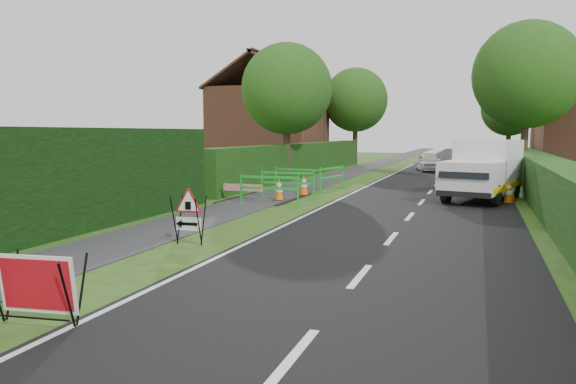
# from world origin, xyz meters

# --- Properties ---
(ground) EXTENTS (120.00, 120.00, 0.00)m
(ground) POSITION_xyz_m (0.00, 0.00, 0.00)
(ground) COLOR #294C15
(ground) RESTS_ON ground
(road_surface) EXTENTS (6.00, 90.00, 0.02)m
(road_surface) POSITION_xyz_m (2.50, 35.00, 0.00)
(road_surface) COLOR black
(road_surface) RESTS_ON ground
(footpath) EXTENTS (2.00, 90.00, 0.02)m
(footpath) POSITION_xyz_m (-3.00, 35.00, 0.01)
(footpath) COLOR #2D2D30
(footpath) RESTS_ON ground
(hedge_west_far) EXTENTS (1.00, 24.00, 1.80)m
(hedge_west_far) POSITION_xyz_m (-5.00, 22.00, 0.00)
(hedge_west_far) COLOR #14380F
(hedge_west_far) RESTS_ON ground
(hedge_east) EXTENTS (1.20, 50.00, 1.50)m
(hedge_east) POSITION_xyz_m (6.50, 16.00, 0.00)
(hedge_east) COLOR #14380F
(hedge_east) RESTS_ON ground
(house_west) EXTENTS (7.50, 7.40, 7.88)m
(house_west) POSITION_xyz_m (-10.00, 30.00, 2.90)
(house_west) COLOR brown
(house_west) RESTS_ON ground
(tree_nw) EXTENTS (4.40, 4.40, 6.70)m
(tree_nw) POSITION_xyz_m (-4.60, 18.00, 4.48)
(tree_nw) COLOR #2D2116
(tree_nw) RESTS_ON ground
(tree_ne) EXTENTS (5.20, 5.20, 7.79)m
(tree_ne) POSITION_xyz_m (6.40, 22.00, 5.17)
(tree_ne) COLOR #2D2116
(tree_ne) RESTS_ON ground
(tree_fw) EXTENTS (4.80, 4.80, 7.24)m
(tree_fw) POSITION_xyz_m (-4.60, 34.00, 4.83)
(tree_fw) COLOR #2D2116
(tree_fw) RESTS_ON ground
(tree_fe) EXTENTS (4.20, 4.20, 6.33)m
(tree_fe) POSITION_xyz_m (6.40, 38.00, 4.22)
(tree_fe) COLOR #2D2116
(tree_fe) RESTS_ON ground
(red_rect_sign) EXTENTS (1.09, 0.73, 0.88)m
(red_rect_sign) POSITION_xyz_m (-0.80, -2.58, 0.50)
(red_rect_sign) COLOR black
(red_rect_sign) RESTS_ON ground
(triangle_sign) EXTENTS (0.73, 0.73, 1.03)m
(triangle_sign) POSITION_xyz_m (-1.49, 2.43, 0.72)
(triangle_sign) COLOR black
(triangle_sign) RESTS_ON ground
(works_van) EXTENTS (2.90, 4.92, 2.11)m
(works_van) POSITION_xyz_m (4.49, 12.96, 1.12)
(works_van) COLOR silver
(works_van) RESTS_ON ground
(traffic_cone_0) EXTENTS (0.38, 0.38, 0.79)m
(traffic_cone_0) POSITION_xyz_m (5.29, 12.17, 0.39)
(traffic_cone_0) COLOR black
(traffic_cone_0) RESTS_ON ground
(traffic_cone_1) EXTENTS (0.38, 0.38, 0.79)m
(traffic_cone_1) POSITION_xyz_m (5.41, 13.16, 0.39)
(traffic_cone_1) COLOR black
(traffic_cone_1) RESTS_ON ground
(traffic_cone_2) EXTENTS (0.38, 0.38, 0.79)m
(traffic_cone_2) POSITION_xyz_m (4.78, 15.19, 0.39)
(traffic_cone_2) COLOR black
(traffic_cone_2) RESTS_ON ground
(traffic_cone_3) EXTENTS (0.38, 0.38, 0.79)m
(traffic_cone_3) POSITION_xyz_m (-2.30, 10.45, 0.39)
(traffic_cone_3) COLOR black
(traffic_cone_3) RESTS_ON ground
(traffic_cone_4) EXTENTS (0.38, 0.38, 0.79)m
(traffic_cone_4) POSITION_xyz_m (-1.97, 12.35, 0.39)
(traffic_cone_4) COLOR black
(traffic_cone_4) RESTS_ON ground
(ped_barrier_0) EXTENTS (2.06, 0.37, 1.00)m
(ped_barrier_0) POSITION_xyz_m (-2.23, 9.28, 0.63)
(ped_barrier_0) COLOR green
(ped_barrier_0) RESTS_ON ground
(ped_barrier_1) EXTENTS (2.06, 0.35, 1.00)m
(ped_barrier_1) POSITION_xyz_m (-2.30, 11.37, 0.63)
(ped_barrier_1) COLOR green
(ped_barrier_1) RESTS_ON ground
(ped_barrier_2) EXTENTS (2.09, 0.73, 1.00)m
(ped_barrier_2) POSITION_xyz_m (-2.52, 13.25, 0.63)
(ped_barrier_2) COLOR green
(ped_barrier_2) RESTS_ON ground
(ped_barrier_3) EXTENTS (0.82, 2.08, 1.00)m
(ped_barrier_3) POSITION_xyz_m (-1.41, 14.52, 0.63)
(ped_barrier_3) COLOR green
(ped_barrier_3) RESTS_ON ground
(redwhite_plank) EXTENTS (1.50, 0.05, 0.25)m
(redwhite_plank) POSITION_xyz_m (-3.56, 10.19, 0.00)
(redwhite_plank) COLOR red
(redwhite_plank) RESTS_ON ground
(hatchback_car) EXTENTS (2.13, 3.49, 1.11)m
(hatchback_car) POSITION_xyz_m (1.37, 27.70, 0.56)
(hatchback_car) COLOR white
(hatchback_car) RESTS_ON ground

